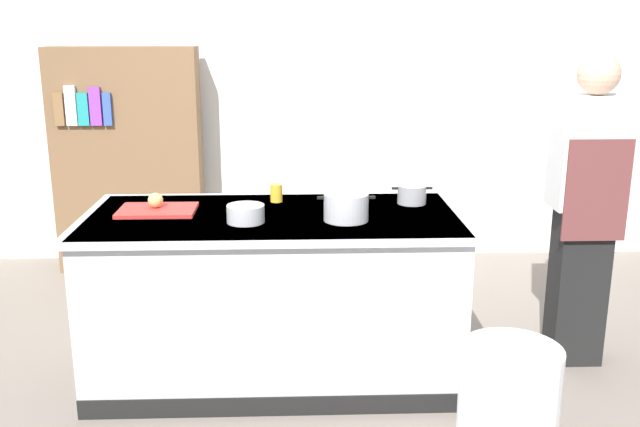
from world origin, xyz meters
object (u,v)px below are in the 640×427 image
object	(u,v)px
stock_pot	(346,207)
trash_bin	(508,402)
juice_cup	(276,193)
sauce_pan	(412,194)
onion	(156,200)
mixing_bowl	(246,214)
person_chef	(586,205)
bookshelf	(128,161)

from	to	relation	value
stock_pot	trash_bin	world-z (taller)	stock_pot
stock_pot	juice_cup	bearing A→B (deg)	131.91
sauce_pan	trash_bin	bearing A→B (deg)	-74.66
onion	mixing_bowl	bearing A→B (deg)	-25.30
trash_bin	person_chef	distance (m)	1.29
trash_bin	bookshelf	size ratio (longest dim) A/B	0.30
trash_bin	onion	bearing A→B (deg)	151.40
mixing_bowl	trash_bin	xyz separation A→B (m)	(1.17, -0.67, -0.69)
onion	stock_pot	size ratio (longest dim) A/B	0.27
stock_pot	sauce_pan	distance (m)	0.51
onion	person_chef	xyz separation A→B (m)	(2.31, 0.00, -0.05)
trash_bin	stock_pot	bearing A→B (deg)	133.97
person_chef	juice_cup	bearing A→B (deg)	94.89
person_chef	onion	bearing A→B (deg)	101.32
trash_bin	bookshelf	bearing A→B (deg)	129.96
onion	sauce_pan	bearing A→B (deg)	5.00
stock_pot	person_chef	distance (m)	1.33
stock_pot	person_chef	world-z (taller)	person_chef
sauce_pan	trash_bin	size ratio (longest dim) A/B	0.43
juice_cup	mixing_bowl	bearing A→B (deg)	-108.89
onion	mixing_bowl	world-z (taller)	onion
onion	stock_pot	xyz separation A→B (m)	(0.99, -0.21, 0.01)
onion	mixing_bowl	xyz separation A→B (m)	(0.49, -0.23, -0.02)
mixing_bowl	juice_cup	distance (m)	0.44
juice_cup	bookshelf	world-z (taller)	bookshelf
trash_bin	person_chef	world-z (taller)	person_chef
sauce_pan	stock_pot	bearing A→B (deg)	-139.28
juice_cup	bookshelf	distance (m)	1.92
onion	person_chef	bearing A→B (deg)	0.00
person_chef	sauce_pan	bearing A→B (deg)	93.92
stock_pot	juice_cup	world-z (taller)	stock_pot
person_chef	bookshelf	world-z (taller)	person_chef
trash_bin	bookshelf	world-z (taller)	bookshelf
onion	bookshelf	size ratio (longest dim) A/B	0.05
stock_pot	trash_bin	distance (m)	1.20
mixing_bowl	juice_cup	xyz separation A→B (m)	(0.14, 0.42, 0.01)
sauce_pan	trash_bin	distance (m)	1.27
stock_pot	juice_cup	distance (m)	0.54
onion	mixing_bowl	size ratio (longest dim) A/B	0.42
sauce_pan	person_chef	size ratio (longest dim) A/B	0.13
juice_cup	person_chef	bearing A→B (deg)	-6.42
onion	juice_cup	xyz separation A→B (m)	(0.63, 0.19, -0.01)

